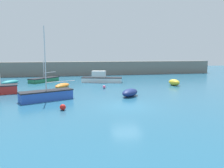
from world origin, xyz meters
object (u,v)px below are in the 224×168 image
(motorboat_grey_hull, at_px, (101,78))
(rowboat_blue_near, at_px, (62,86))
(dinghy_near_pier, at_px, (174,82))
(open_tender_yellow, at_px, (130,93))
(rowboat_white_midwater, at_px, (10,82))
(sailboat_twin_hulled, at_px, (44,80))
(sailboat_tall_mast, at_px, (47,95))
(mooring_buoy_pink, at_px, (104,87))
(mooring_buoy_red, at_px, (63,107))

(motorboat_grey_hull, height_order, rowboat_blue_near, motorboat_grey_hull)
(dinghy_near_pier, distance_m, open_tender_yellow, 11.06)
(open_tender_yellow, bearing_deg, rowboat_white_midwater, 88.86)
(motorboat_grey_hull, bearing_deg, dinghy_near_pier, -14.29)
(sailboat_twin_hulled, bearing_deg, sailboat_tall_mast, 47.71)
(rowboat_white_midwater, bearing_deg, sailboat_tall_mast, -123.14)
(motorboat_grey_hull, distance_m, sailboat_twin_hulled, 9.44)
(rowboat_white_midwater, bearing_deg, dinghy_near_pier, -73.91)
(sailboat_tall_mast, height_order, rowboat_blue_near, sailboat_tall_mast)
(motorboat_grey_hull, distance_m, open_tender_yellow, 12.62)
(dinghy_near_pier, relative_size, rowboat_blue_near, 0.68)
(motorboat_grey_hull, distance_m, rowboat_white_midwater, 13.97)
(sailboat_tall_mast, bearing_deg, sailboat_twin_hulled, -107.10)
(rowboat_blue_near, relative_size, mooring_buoy_pink, 7.82)
(motorboat_grey_hull, height_order, mooring_buoy_pink, motorboat_grey_hull)
(motorboat_grey_hull, relative_size, rowboat_white_midwater, 1.99)
(dinghy_near_pier, height_order, mooring_buoy_red, dinghy_near_pier)
(dinghy_near_pier, xyz_separation_m, mooring_buoy_red, (-15.94, -11.10, -0.20))
(dinghy_near_pier, relative_size, rowboat_white_midwater, 0.66)
(open_tender_yellow, bearing_deg, mooring_buoy_red, 163.64)
(motorboat_grey_hull, height_order, open_tender_yellow, motorboat_grey_hull)
(mooring_buoy_red, bearing_deg, rowboat_white_midwater, 113.20)
(dinghy_near_pier, xyz_separation_m, rowboat_blue_near, (-15.93, 1.04, -0.13))
(motorboat_grey_hull, bearing_deg, rowboat_white_midwater, -167.10)
(sailboat_tall_mast, relative_size, open_tender_yellow, 2.44)
(motorboat_grey_hull, relative_size, mooring_buoy_pink, 15.98)
(rowboat_blue_near, bearing_deg, open_tender_yellow, -107.21)
(sailboat_tall_mast, xyz_separation_m, rowboat_white_midwater, (-6.22, 13.73, -0.22))
(rowboat_blue_near, height_order, rowboat_white_midwater, rowboat_blue_near)
(open_tender_yellow, height_order, rowboat_white_midwater, open_tender_yellow)
(rowboat_white_midwater, bearing_deg, mooring_buoy_pink, -87.43)
(open_tender_yellow, distance_m, rowboat_blue_near, 10.43)
(rowboat_blue_near, bearing_deg, motorboat_grey_hull, -21.35)
(dinghy_near_pier, bearing_deg, mooring_buoy_red, 119.33)
(open_tender_yellow, xyz_separation_m, mooring_buoy_red, (-7.09, -4.48, -0.16))
(rowboat_blue_near, bearing_deg, sailboat_tall_mast, -161.09)
(mooring_buoy_red, bearing_deg, rowboat_blue_near, 89.94)
(sailboat_tall_mast, xyz_separation_m, mooring_buoy_red, (1.53, -4.35, -0.28))
(dinghy_near_pier, relative_size, sailboat_tall_mast, 0.31)
(sailboat_twin_hulled, bearing_deg, mooring_buoy_red, 50.98)
(sailboat_twin_hulled, bearing_deg, mooring_buoy_pink, 84.93)
(mooring_buoy_red, bearing_deg, mooring_buoy_pink, 62.72)
(open_tender_yellow, bearing_deg, sailboat_twin_hulled, 74.78)
(motorboat_grey_hull, xyz_separation_m, mooring_buoy_pink, (-0.76, -6.56, -0.44))
(rowboat_white_midwater, xyz_separation_m, mooring_buoy_red, (7.75, -18.08, -0.05))
(rowboat_white_midwater, relative_size, mooring_buoy_red, 6.85)
(sailboat_tall_mast, height_order, motorboat_grey_hull, sailboat_tall_mast)
(mooring_buoy_pink, bearing_deg, mooring_buoy_red, -117.28)
(dinghy_near_pier, distance_m, sailboat_tall_mast, 18.74)
(motorboat_grey_hull, relative_size, open_tender_yellow, 2.29)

